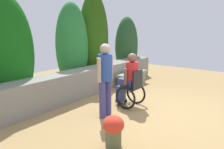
{
  "coord_description": "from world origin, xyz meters",
  "views": [
    {
      "loc": [
        -4.4,
        -2.16,
        1.91
      ],
      "look_at": [
        -0.47,
        0.8,
        0.85
      ],
      "focal_mm": 34.65,
      "sensor_mm": 36.0,
      "label": 1
    }
  ],
  "objects_px": {
    "flower_pot_terracotta_by_wall": "(113,129)",
    "stone_bench": "(132,77)",
    "person_in_wheelchair": "(130,82)",
    "person_standing_companion": "(105,76)"
  },
  "relations": [
    {
      "from": "stone_bench",
      "to": "flower_pot_terracotta_by_wall",
      "type": "bearing_deg",
      "value": -152.55
    },
    {
      "from": "person_in_wheelchair",
      "to": "flower_pot_terracotta_by_wall",
      "type": "relative_size",
      "value": 2.53
    },
    {
      "from": "stone_bench",
      "to": "flower_pot_terracotta_by_wall",
      "type": "xyz_separation_m",
      "value": [
        -3.5,
        -1.8,
        0.01
      ]
    },
    {
      "from": "flower_pot_terracotta_by_wall",
      "to": "stone_bench",
      "type": "bearing_deg",
      "value": 27.2
    },
    {
      "from": "flower_pot_terracotta_by_wall",
      "to": "person_standing_companion",
      "type": "bearing_deg",
      "value": 44.69
    },
    {
      "from": "person_standing_companion",
      "to": "flower_pot_terracotta_by_wall",
      "type": "xyz_separation_m",
      "value": [
        -0.88,
        -0.87,
        -0.62
      ]
    },
    {
      "from": "person_in_wheelchair",
      "to": "flower_pot_terracotta_by_wall",
      "type": "xyz_separation_m",
      "value": [
        -1.74,
        -0.79,
        -0.32
      ]
    },
    {
      "from": "stone_bench",
      "to": "person_standing_companion",
      "type": "xyz_separation_m",
      "value": [
        -2.62,
        -0.93,
        0.63
      ]
    },
    {
      "from": "person_in_wheelchair",
      "to": "flower_pot_terracotta_by_wall",
      "type": "bearing_deg",
      "value": -146.19
    },
    {
      "from": "stone_bench",
      "to": "person_in_wheelchair",
      "type": "bearing_deg",
      "value": -149.95
    }
  ]
}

